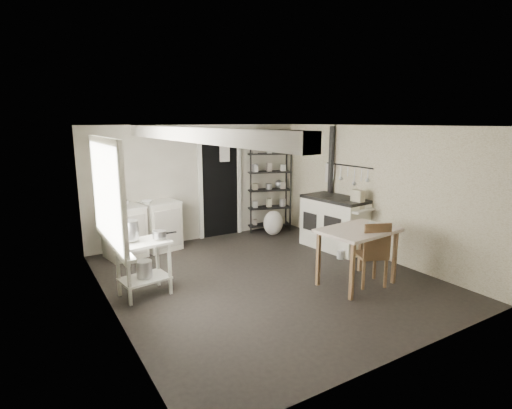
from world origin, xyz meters
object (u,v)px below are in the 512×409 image
prep_table (144,267)px  stove (335,225)px  shelf_rack (269,188)px  chair (370,253)px  stockpot (129,230)px  work_table (357,259)px  flour_sack (273,224)px  base_cabinets (143,228)px

prep_table → stove: stove is taller
shelf_rack → chair: size_ratio=2.01×
stockpot → shelf_rack: size_ratio=0.13×
prep_table → stove: bearing=3.6°
stove → work_table: bearing=-128.6°
shelf_rack → chair: 3.35m
stockpot → flour_sack: stockpot is taller
stockpot → shelf_rack: (3.46, 1.90, 0.01)m
stockpot → work_table: size_ratio=0.23×
prep_table → stockpot: (-0.15, 0.05, 0.54)m
base_cabinets → flour_sack: base_cabinets is taller
prep_table → stove: (3.68, 0.23, 0.04)m
base_cabinets → stove: size_ratio=1.12×
prep_table → chair: (2.93, -1.34, 0.08)m
stove → chair: size_ratio=1.28×
shelf_rack → base_cabinets: bearing=-159.6°
stockpot → chair: 3.42m
stove → stockpot: bearing=176.0°
stove → flour_sack: size_ratio=2.39×
stockpot → flour_sack: bearing=24.6°
prep_table → chair: size_ratio=0.79×
prep_table → stockpot: bearing=160.9°
shelf_rack → prep_table: bearing=-131.6°
stove → work_table: 1.73m
stove → chair: bearing=-122.3°
work_table → chair: size_ratio=1.14×
prep_table → chair: bearing=-24.5°
base_cabinets → stove: bearing=-36.7°
chair → flour_sack: bearing=106.0°
stove → shelf_rack: bearing=95.6°
prep_table → work_table: (2.77, -1.24, -0.02)m
shelf_rack → work_table: size_ratio=1.76×
stockpot → stove: stockpot is taller
stockpot → flour_sack: 3.72m
stove → chair: 1.74m
stockpot → shelf_rack: 3.95m
prep_table → work_table: work_table is taller
work_table → prep_table: bearing=155.9°
base_cabinets → shelf_rack: 2.85m
flour_sack → stockpot: bearing=-155.4°
work_table → flour_sack: size_ratio=2.13×
stockpot → work_table: bearing=-23.8°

